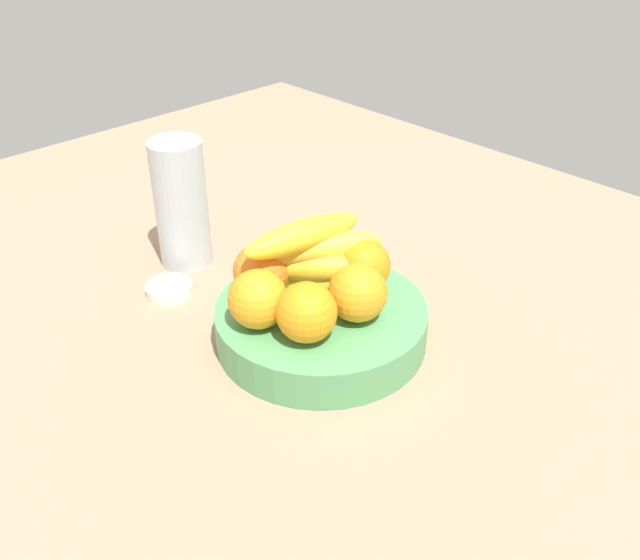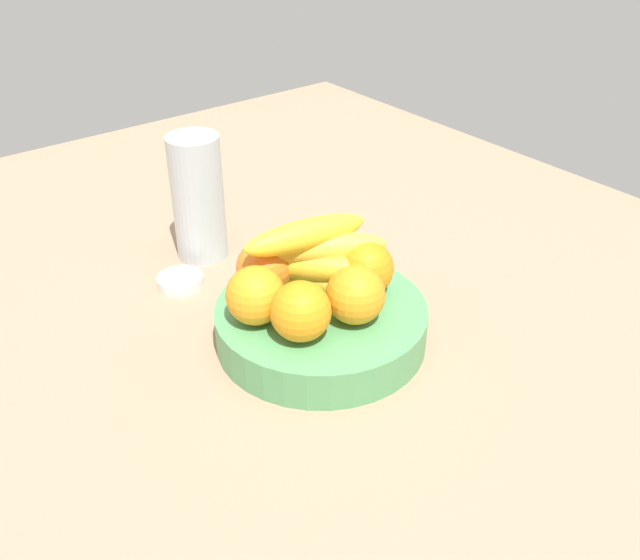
% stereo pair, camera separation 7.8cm
% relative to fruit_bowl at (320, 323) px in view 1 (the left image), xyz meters
% --- Properties ---
extents(ground_plane, '(1.80, 1.40, 0.03)m').
position_rel_fruit_bowl_xyz_m(ground_plane, '(0.00, 0.03, -0.04)').
color(ground_plane, '#9E7D62').
extents(fruit_bowl, '(0.28, 0.28, 0.05)m').
position_rel_fruit_bowl_xyz_m(fruit_bowl, '(0.00, 0.00, 0.00)').
color(fruit_bowl, '#52995E').
rests_on(fruit_bowl, ground_plane).
extents(orange_front_left, '(0.07, 0.07, 0.07)m').
position_rel_fruit_bowl_xyz_m(orange_front_left, '(0.04, -0.06, 0.06)').
color(orange_front_left, orange).
rests_on(orange_front_left, fruit_bowl).
extents(orange_front_right, '(0.07, 0.07, 0.07)m').
position_rel_fruit_bowl_xyz_m(orange_front_right, '(0.05, 0.02, 0.06)').
color(orange_front_right, orange).
rests_on(orange_front_right, fruit_bowl).
extents(orange_center, '(0.07, 0.07, 0.07)m').
position_rel_fruit_bowl_xyz_m(orange_center, '(0.01, 0.07, 0.06)').
color(orange_center, orange).
rests_on(orange_center, fruit_bowl).
extents(orange_back_left, '(0.07, 0.07, 0.07)m').
position_rel_fruit_bowl_xyz_m(orange_back_left, '(-0.05, 0.04, 0.06)').
color(orange_back_left, orange).
rests_on(orange_back_left, fruit_bowl).
extents(orange_back_right, '(0.07, 0.07, 0.07)m').
position_rel_fruit_bowl_xyz_m(orange_back_right, '(-0.07, -0.04, 0.06)').
color(orange_back_right, orange).
rests_on(orange_back_right, fruit_bowl).
extents(orange_top_stack, '(0.07, 0.07, 0.07)m').
position_rel_fruit_bowl_xyz_m(orange_top_stack, '(-0.02, -0.08, 0.06)').
color(orange_top_stack, orange).
rests_on(orange_top_stack, fruit_bowl).
extents(banana_bunch, '(0.18, 0.19, 0.11)m').
position_rel_fruit_bowl_xyz_m(banana_bunch, '(-0.03, 0.01, 0.08)').
color(banana_bunch, yellow).
rests_on(banana_bunch, fruit_bowl).
extents(thermos_tumbler, '(0.08, 0.08, 0.20)m').
position_rel_fruit_bowl_xyz_m(thermos_tumbler, '(-0.29, -0.01, 0.07)').
color(thermos_tumbler, '#B5BFC6').
rests_on(thermos_tumbler, ground_plane).
extents(jar_lid, '(0.07, 0.07, 0.02)m').
position_rel_fruit_bowl_xyz_m(jar_lid, '(-0.23, -0.08, -0.02)').
color(jar_lid, silver).
rests_on(jar_lid, ground_plane).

